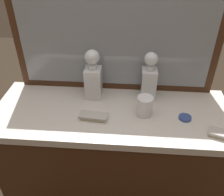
{
  "coord_description": "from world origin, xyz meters",
  "views": [
    {
      "loc": [
        0.08,
        -0.98,
        1.63
      ],
      "look_at": [
        0.0,
        0.0,
        0.94
      ],
      "focal_mm": 39.58,
      "sensor_mm": 36.0,
      "label": 1
    }
  ],
  "objects": [
    {
      "name": "silver_brush_far_left",
      "position": [
        0.51,
        -0.15,
        0.87
      ],
      "size": [
        0.14,
        0.09,
        0.02
      ],
      "color": "#B7A88C",
      "rests_on": "dresser"
    },
    {
      "name": "crystal_tumbler_rear",
      "position": [
        0.16,
        -0.01,
        0.9
      ],
      "size": [
        0.08,
        0.08,
        0.1
      ],
      "color": "white",
      "rests_on": "dresser"
    },
    {
      "name": "crystal_decanter_right",
      "position": [
        0.18,
        0.14,
        0.96
      ],
      "size": [
        0.08,
        0.08,
        0.27
      ],
      "color": "white",
      "rests_on": "dresser"
    },
    {
      "name": "dresser_mirror",
      "position": [
        0.0,
        0.22,
        1.14
      ],
      "size": [
        1.07,
        0.03,
        0.57
      ],
      "color": "#472816",
      "rests_on": "dresser"
    },
    {
      "name": "silver_brush_right",
      "position": [
        -0.08,
        -0.07,
        0.87
      ],
      "size": [
        0.14,
        0.07,
        0.02
      ],
      "color": "#B7A88C",
      "rests_on": "dresser"
    },
    {
      "name": "crystal_decanter_far_right",
      "position": [
        -0.11,
        0.12,
        0.97
      ],
      "size": [
        0.09,
        0.09,
        0.27
      ],
      "color": "white",
      "rests_on": "dresser"
    },
    {
      "name": "porcelain_dish",
      "position": [
        0.36,
        -0.03,
        0.86
      ],
      "size": [
        0.06,
        0.06,
        0.01
      ],
      "color": "#33478C",
      "rests_on": "dresser"
    },
    {
      "name": "dresser",
      "position": [
        0.0,
        0.0,
        0.43
      ],
      "size": [
        1.21,
        0.47,
        0.86
      ],
      "color": "#472816",
      "rests_on": "ground_plane"
    }
  ]
}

